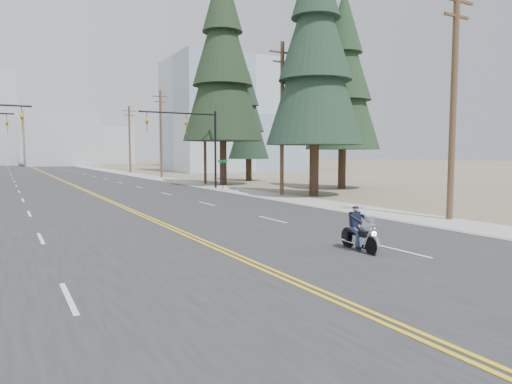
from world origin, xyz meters
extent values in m
plane|color=#776D56|center=(0.00, 0.00, 0.00)|extent=(400.00, 400.00, 0.00)
cube|color=#303033|center=(0.00, 70.00, 0.01)|extent=(20.00, 200.00, 0.01)
cube|color=#A5A5A0|center=(11.50, 70.00, 0.01)|extent=(3.00, 200.00, 0.01)
imported|color=#BF8C0C|center=(-4.70, 32.00, 6.05)|extent=(0.21, 0.26, 1.30)
cylinder|color=black|center=(11.00, 32.00, 3.50)|extent=(0.20, 0.20, 7.00)
cylinder|color=black|center=(7.50, 32.00, 6.70)|extent=(7.00, 0.14, 0.14)
imported|color=#BF8C0C|center=(8.20, 32.00, 6.05)|extent=(0.21, 0.26, 1.30)
imported|color=#BF8C0C|center=(4.70, 32.00, 6.05)|extent=(0.21, 0.26, 1.30)
imported|color=#BF8C0C|center=(-5.60, 40.00, 6.05)|extent=(0.21, 0.26, 1.30)
cylinder|color=black|center=(10.80, 30.00, 1.30)|extent=(0.06, 0.06, 2.60)
cube|color=#0C5926|center=(10.80, 30.00, 2.50)|extent=(0.90, 0.03, 0.25)
cylinder|color=brown|center=(12.50, 8.00, 5.50)|extent=(0.30, 0.30, 11.00)
cube|color=brown|center=(12.50, 8.00, 10.20)|extent=(2.20, 0.12, 0.12)
cube|color=brown|center=(12.50, 8.00, 9.50)|extent=(1.60, 0.12, 0.12)
cylinder|color=brown|center=(12.50, 23.00, 5.75)|extent=(0.30, 0.30, 11.50)
cube|color=brown|center=(12.50, 23.00, 10.70)|extent=(2.20, 0.12, 0.12)
cube|color=brown|center=(12.50, 23.00, 10.00)|extent=(1.60, 0.12, 0.12)
cylinder|color=brown|center=(12.50, 38.00, 5.50)|extent=(0.30, 0.30, 11.00)
cube|color=brown|center=(12.50, 38.00, 10.20)|extent=(2.20, 0.12, 0.12)
cube|color=brown|center=(12.50, 38.00, 9.50)|extent=(1.60, 0.12, 0.12)
cylinder|color=brown|center=(12.50, 53.00, 5.75)|extent=(0.30, 0.30, 11.50)
cube|color=brown|center=(12.50, 53.00, 10.70)|extent=(2.20, 0.12, 0.12)
cube|color=brown|center=(12.50, 53.00, 10.00)|extent=(1.60, 0.12, 0.12)
cylinder|color=brown|center=(12.50, 70.00, 5.50)|extent=(0.30, 0.30, 11.00)
cube|color=brown|center=(12.50, 70.00, 10.20)|extent=(2.20, 0.12, 0.12)
cube|color=brown|center=(12.50, 70.00, 9.50)|extent=(1.60, 0.12, 0.12)
cube|color=#9EB5CC|center=(32.00, 70.00, 10.00)|extent=(24.00, 16.00, 20.00)
cube|color=#ADB2B7|center=(8.00, 125.00, 7.00)|extent=(18.00, 14.00, 14.00)
cube|color=#B7BCC6|center=(40.00, 110.00, 9.00)|extent=(16.00, 12.00, 18.00)
cube|color=#B7BCC6|center=(25.00, 150.00, 6.00)|extent=(14.00, 14.00, 12.00)
cylinder|color=#382619|center=(14.29, 21.31, 1.91)|extent=(0.74, 0.74, 3.82)
cone|color=black|center=(14.29, 21.31, 9.56)|extent=(7.22, 7.22, 11.47)
cone|color=black|center=(14.29, 21.31, 12.81)|extent=(5.42, 5.42, 8.60)
cylinder|color=#382619|center=(20.84, 25.96, 1.78)|extent=(0.78, 0.78, 3.55)
cone|color=black|center=(20.84, 25.96, 8.88)|extent=(6.66, 6.66, 10.66)
cone|color=black|center=(20.84, 25.96, 11.90)|extent=(5.00, 5.00, 8.00)
cone|color=black|center=(20.84, 25.96, 14.92)|extent=(3.33, 3.33, 5.69)
cylinder|color=#382619|center=(13.50, 35.68, 2.23)|extent=(0.78, 0.78, 4.46)
cone|color=black|center=(13.50, 35.68, 11.15)|extent=(8.03, 8.03, 13.39)
cone|color=black|center=(13.50, 35.68, 14.95)|extent=(6.02, 6.02, 10.04)
cylinder|color=#382619|center=(19.22, 40.85, 1.28)|extent=(0.60, 0.60, 2.56)
cone|color=black|center=(19.22, 40.85, 6.41)|extent=(4.78, 4.78, 7.69)
cone|color=black|center=(19.22, 40.85, 8.59)|extent=(3.59, 3.59, 5.77)
cone|color=black|center=(19.22, 40.85, 10.76)|extent=(2.39, 2.39, 4.10)
camera|label=1|loc=(-6.14, -6.40, 3.14)|focal=32.00mm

